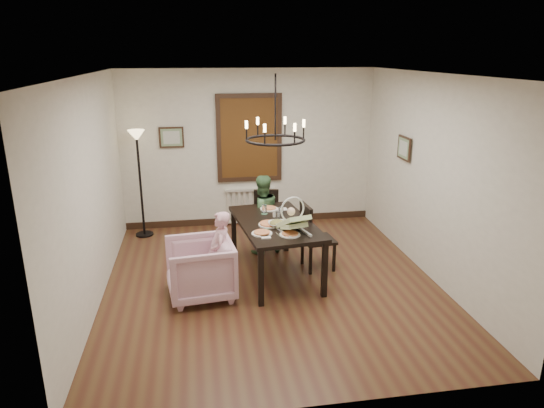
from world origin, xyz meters
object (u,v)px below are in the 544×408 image
object	(u,v)px
dining_table	(275,227)
chair_far	(267,220)
chair_right	(318,236)
baby_bouncer	(293,220)
floor_lamp	(141,185)
armchair	(200,269)
drinking_glass	(278,217)
elderly_woman	(221,260)
seated_man	(262,221)

from	to	relation	value
dining_table	chair_far	xyz separation A→B (m)	(0.04, 1.08, -0.26)
chair_right	baby_bouncer	world-z (taller)	baby_bouncer
baby_bouncer	floor_lamp	size ratio (longest dim) A/B	0.28
dining_table	chair_right	bearing A→B (deg)	4.11
chair_right	armchair	world-z (taller)	chair_right
dining_table	floor_lamp	world-z (taller)	floor_lamp
chair_right	armchair	distance (m)	1.83
dining_table	floor_lamp	xyz separation A→B (m)	(-1.99, 1.91, 0.18)
chair_right	drinking_glass	world-z (taller)	chair_right
chair_right	floor_lamp	bearing A→B (deg)	49.88
elderly_woman	drinking_glass	xyz separation A→B (m)	(0.83, 0.43, 0.40)
dining_table	elderly_woman	distance (m)	0.92
armchair	drinking_glass	xyz separation A→B (m)	(1.11, 0.49, 0.49)
seated_man	drinking_glass	world-z (taller)	seated_man
chair_right	seated_man	xyz separation A→B (m)	(-0.73, 0.72, 0.02)
elderly_woman	chair_right	bearing A→B (deg)	117.66
chair_far	armchair	size ratio (longest dim) A/B	1.09
dining_table	elderly_woman	bearing A→B (deg)	-159.35
chair_right	baby_bouncer	size ratio (longest dim) A/B	2.03
chair_far	drinking_glass	distance (m)	1.14
elderly_woman	seated_man	xyz separation A→B (m)	(0.71, 1.27, 0.06)
chair_far	baby_bouncer	xyz separation A→B (m)	(0.12, -1.52, 0.51)
chair_far	chair_right	distance (m)	1.13
floor_lamp	dining_table	bearing A→B (deg)	-43.87
chair_right	elderly_woman	xyz separation A→B (m)	(-1.45, -0.54, -0.04)
baby_bouncer	chair_far	bearing A→B (deg)	79.09
chair_right	floor_lamp	world-z (taller)	floor_lamp
baby_bouncer	drinking_glass	xyz separation A→B (m)	(-0.12, 0.46, -0.10)
dining_table	floor_lamp	distance (m)	2.77
seated_man	drinking_glass	size ratio (longest dim) A/B	8.40
baby_bouncer	drinking_glass	size ratio (longest dim) A/B	3.98
chair_right	floor_lamp	size ratio (longest dim) A/B	0.56
dining_table	drinking_glass	xyz separation A→B (m)	(0.04, 0.01, 0.15)
chair_right	seated_man	size ratio (longest dim) A/B	0.96
elderly_woman	seated_man	world-z (taller)	seated_man
chair_right	armchair	xyz separation A→B (m)	(-1.73, -0.60, -0.12)
elderly_woman	floor_lamp	size ratio (longest dim) A/B	0.52
chair_right	drinking_glass	distance (m)	0.73
elderly_woman	floor_lamp	distance (m)	2.66
elderly_woman	baby_bouncer	bearing A→B (deg)	95.03
armchair	seated_man	bearing A→B (deg)	136.77
floor_lamp	drinking_glass	bearing A→B (deg)	-43.02
chair_far	baby_bouncer	size ratio (longest dim) A/B	1.86
dining_table	drinking_glass	size ratio (longest dim) A/B	14.72
dining_table	drinking_glass	world-z (taller)	drinking_glass
armchair	elderly_woman	bearing A→B (deg)	95.36
dining_table	drinking_glass	bearing A→B (deg)	10.63
chair_far	floor_lamp	distance (m)	2.24
armchair	elderly_woman	size ratio (longest dim) A/B	0.91
dining_table	floor_lamp	bearing A→B (deg)	129.04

